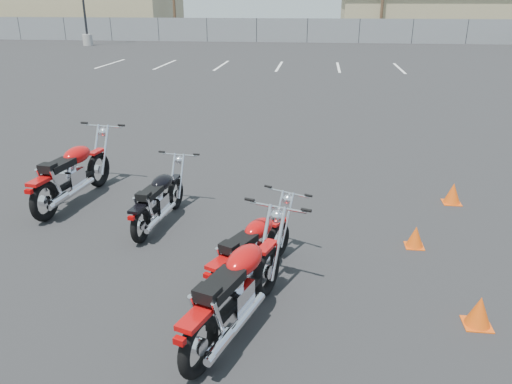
# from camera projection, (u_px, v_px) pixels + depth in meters

# --- Properties ---
(ground) EXTENTS (120.00, 120.00, 0.00)m
(ground) POSITION_uv_depth(u_px,v_px,m) (236.00, 251.00, 6.88)
(ground) COLOR black
(ground) RESTS_ON ground
(motorcycle_front_red) EXTENTS (0.89, 2.29, 1.12)m
(motorcycle_front_red) POSITION_uv_depth(u_px,v_px,m) (73.00, 174.00, 8.34)
(motorcycle_front_red) COLOR black
(motorcycle_front_red) RESTS_ON ground
(motorcycle_second_black) EXTENTS (0.71, 1.84, 0.90)m
(motorcycle_second_black) POSITION_uv_depth(u_px,v_px,m) (159.00, 199.00, 7.55)
(motorcycle_second_black) COLOR black
(motorcycle_second_black) RESTS_ON ground
(motorcycle_third_red) EXTENTS (1.13, 1.78, 0.90)m
(motorcycle_third_red) POSITION_uv_depth(u_px,v_px,m) (252.00, 250.00, 6.04)
(motorcycle_third_red) COLOR black
(motorcycle_third_red) RESTS_ON ground
(motorcycle_rear_red) EXTENTS (1.13, 2.13, 1.05)m
(motorcycle_rear_red) POSITION_uv_depth(u_px,v_px,m) (237.00, 290.00, 5.07)
(motorcycle_rear_red) COLOR black
(motorcycle_rear_red) RESTS_ON ground
(training_cone_near) EXTENTS (0.30, 0.30, 0.35)m
(training_cone_near) POSITION_uv_depth(u_px,v_px,m) (453.00, 193.00, 8.43)
(training_cone_near) COLOR #E64E0C
(training_cone_near) RESTS_ON ground
(training_cone_far) EXTENTS (0.26, 0.26, 0.31)m
(training_cone_far) POSITION_uv_depth(u_px,v_px,m) (415.00, 237.00, 6.95)
(training_cone_far) COLOR #E64E0C
(training_cone_far) RESTS_ON ground
(training_cone_extra) EXTENTS (0.29, 0.29, 0.34)m
(training_cone_extra) POSITION_uv_depth(u_px,v_px,m) (479.00, 311.00, 5.26)
(training_cone_extra) COLOR #E64E0C
(training_cone_extra) RESTS_ON ground
(light_pole_west) EXTENTS (0.80, 0.70, 10.54)m
(light_pole_west) POSITION_uv_depth(u_px,v_px,m) (84.00, 6.00, 35.77)
(light_pole_west) COLOR #9B9892
(light_pole_west) RESTS_ON ground
(chainlink_fence) EXTENTS (80.06, 0.06, 1.80)m
(chainlink_fence) POSITION_uv_depth(u_px,v_px,m) (307.00, 31.00, 38.92)
(chainlink_fence) COLOR slate
(chainlink_fence) RESTS_ON ground
(tan_building_west) EXTENTS (18.40, 10.40, 4.30)m
(tan_building_west) POSITION_uv_depth(u_px,v_px,m) (78.00, 11.00, 47.45)
(tan_building_west) COLOR tan
(tan_building_west) RESTS_ON ground
(tan_building_east) EXTENTS (14.40, 9.40, 3.70)m
(tan_building_east) POSITION_uv_depth(u_px,v_px,m) (420.00, 14.00, 45.75)
(tan_building_east) COLOR tan
(tan_building_east) RESTS_ON ground
(parking_line_stripes) EXTENTS (15.12, 4.00, 0.01)m
(parking_line_stripes) POSITION_uv_depth(u_px,v_px,m) (250.00, 66.00, 25.66)
(parking_line_stripes) COLOR silver
(parking_line_stripes) RESTS_ON ground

